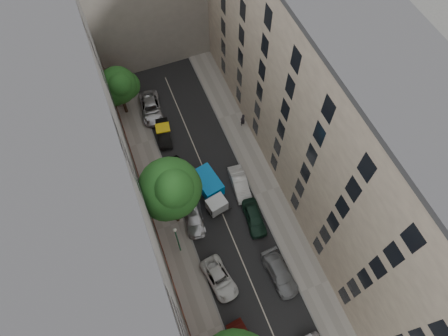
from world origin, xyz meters
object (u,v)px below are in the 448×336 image
car_right_1 (280,274)px  car_right_3 (240,184)px  car_left_3 (194,217)px  tarp_truck (210,190)px  tree_mid (171,190)px  car_left_5 (164,133)px  car_right_2 (254,218)px  pedestrian (243,120)px  lamp_post (177,238)px  car_left_6 (151,108)px  tree_far (119,87)px  car_left_2 (219,279)px  car_left_4 (179,172)px

car_right_1 → car_right_3: bearing=85.5°
car_left_3 → car_right_3: (5.90, 1.80, 0.05)m
tarp_truck → tree_mid: 7.35m
car_left_5 → car_right_2: 14.71m
tarp_truck → car_right_1: 11.10m
pedestrian → lamp_post: bearing=24.5°
car_left_6 → pedestrian: (9.57, -5.90, 0.35)m
car_left_6 → tree_mid: (-1.34, -14.88, 6.47)m
tree_far → pedestrian: 14.59m
tree_mid → tree_far: tree_mid is taller
car_left_5 → car_right_3: size_ratio=0.93×
pedestrian → car_right_2: bearing=51.7°
car_right_1 → tree_far: size_ratio=0.70×
car_left_2 → car_left_6: (-0.37, 22.19, 0.09)m
car_right_2 → pedestrian: bearing=79.3°
car_right_3 → tarp_truck: bearing=-178.2°
tarp_truck → pedestrian: (6.80, 7.37, -0.24)m
car_right_2 → pedestrian: size_ratio=2.34×
car_left_2 → car_left_4: car_left_4 is taller
car_left_5 → car_left_6: (-0.37, 4.07, 0.06)m
car_left_3 → car_left_4: size_ratio=1.16×
car_left_3 → car_left_6: size_ratio=0.89×
car_left_5 → tarp_truck: bearing=-67.0°
car_left_3 → car_right_1: car_right_1 is taller
lamp_post → pedestrian: 17.08m
lamp_post → pedestrian: bearing=45.7°
car_left_5 → car_right_1: size_ratio=0.85×
car_left_6 → tree_mid: bearing=-87.9°
lamp_post → tree_far: bearing=91.7°
car_left_4 → tree_mid: 8.51m
car_right_2 → tree_far: bearing=121.5°
tree_far → car_right_1: bearing=-70.6°
car_left_2 → lamp_post: size_ratio=0.80×
car_left_3 → car_right_2: (5.80, -2.40, 0.06)m
car_left_5 → car_left_6: 4.09m
tarp_truck → car_left_6: 13.57m
tree_mid → pedestrian: tree_mid is taller
tree_mid → tarp_truck: bearing=21.5°
car_left_3 → car_left_5: size_ratio=1.14×
lamp_post → car_right_1: bearing=-35.8°
car_right_1 → car_right_3: 10.40m
car_left_2 → car_left_6: size_ratio=0.88×
car_left_3 → tree_mid: bearing=173.9°
car_left_2 → tree_far: (-3.15, 23.15, 4.08)m
car_left_4 → lamp_post: size_ratio=0.71×
car_left_6 → tree_far: 4.96m
car_left_4 → pedestrian: (9.20, 3.77, 0.39)m
tarp_truck → lamp_post: bearing=-147.6°
tree_far → car_right_3: bearing=-58.5°
car_right_3 → car_left_5: bearing=126.6°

